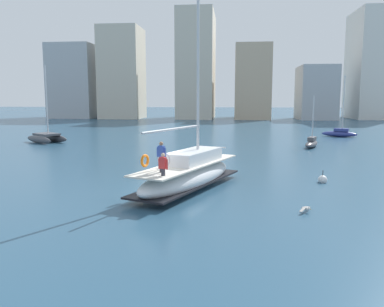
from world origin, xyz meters
name	(u,v)px	position (x,y,z in m)	size (l,w,h in m)	color
ground_plane	(156,191)	(0.00, 0.00, 0.00)	(400.00, 400.00, 0.00)	#284C66
main_sailboat	(189,173)	(1.80, 0.65, 0.92)	(5.79, 9.81, 14.04)	silver
moored_sloop_near	(340,133)	(18.61, 33.34, 0.54)	(4.65, 2.89, 8.20)	navy
moored_sloop_far	(47,137)	(-17.66, 22.69, 0.64)	(5.89, 5.26, 8.97)	#4C4C51
moored_catamaran	(311,143)	(12.62, 21.27, 0.46)	(2.47, 4.34, 5.45)	#4C4C51
seagull	(305,208)	(7.68, -3.46, 0.18)	(0.66, 0.95, 0.17)	silver
mooring_buoy	(323,180)	(9.89, 3.26, 0.17)	(0.56, 0.56, 0.88)	silver
waterfront_buildings	(213,75)	(-1.16, 81.01, 11.06)	(85.43, 18.55, 26.54)	#B2B7BC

